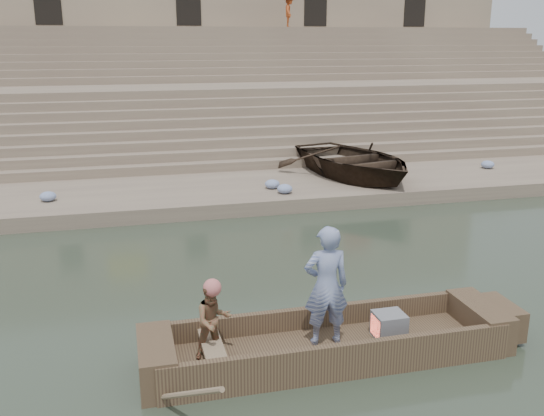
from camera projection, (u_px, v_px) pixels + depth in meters
name	position (u px, v px, depth m)	size (l,w,h in m)	color
ground	(452.00, 296.00, 11.25)	(120.00, 120.00, 0.00)	#273225
lower_landing	(318.00, 187.00, 18.66)	(32.00, 4.00, 0.40)	gray
mid_landing	(263.00, 118.00, 25.33)	(32.00, 3.00, 2.80)	gray
upper_landing	(232.00, 79.00, 31.53)	(32.00, 3.00, 5.20)	gray
ghat_steps	(254.00, 105.00, 26.80)	(32.00, 11.00, 5.20)	gray
building_wall	(219.00, 21.00, 34.44)	(32.00, 5.07, 11.20)	#9D896A
main_rowboat	(328.00, 351.00, 9.06)	(5.00, 1.30, 0.22)	brown
rowboat_trim	(342.00, 338.00, 9.05)	(6.04, 2.63, 1.80)	brown
standing_man	(326.00, 286.00, 8.85)	(0.68, 0.44, 1.85)	navy
rowing_man	(213.00, 320.00, 8.57)	(0.55, 0.43, 1.13)	#236A3A
television	(388.00, 325.00, 9.21)	(0.46, 0.42, 0.40)	slate
beached_rowboat	(354.00, 160.00, 19.01)	(3.70, 5.18, 1.07)	#2D2116
pedestrian	(289.00, 12.00, 31.40)	(1.03, 0.59, 1.60)	#A0411B
cloth_bundles	(286.00, 182.00, 17.84)	(14.49, 2.05, 0.26)	#3F5999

